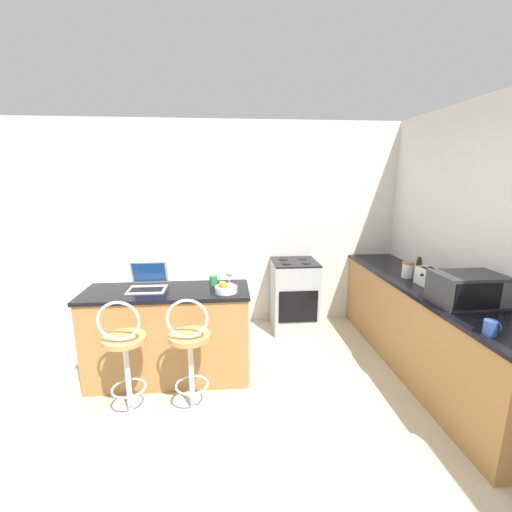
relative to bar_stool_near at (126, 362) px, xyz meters
The scene contains 17 objects.
ground_plane 0.91m from the bar_stool_near, 31.47° to the right, with size 20.00×20.00×0.00m, color #BCAD8E.
wall_back 2.14m from the bar_stool_near, 70.39° to the left, with size 12.00×0.06×2.60m.
breakfast_bar 0.59m from the bar_stool_near, 64.47° to the left, with size 1.52×0.56×0.89m.
counter_right 2.79m from the bar_stool_near, ahead, with size 0.59×2.76×0.89m.
bar_stool_near is the anchor object (origin of this frame).
bar_stool_far 0.51m from the bar_stool_near, ahead, with size 0.40×0.40×1.02m.
laptop 0.78m from the bar_stool_near, 82.90° to the left, with size 0.34×0.31×0.25m.
microwave 2.83m from the bar_stool_near, ahead, with size 0.53×0.36×0.26m.
toaster 2.83m from the bar_stool_near, ahead, with size 0.19×0.30×0.17m.
stove_range 2.26m from the bar_stool_near, 42.61° to the left, with size 0.55×0.57×0.90m.
pepper_mill 2.91m from the bar_stool_near, 13.96° to the left, with size 0.05×0.05×0.23m.
fruit_bowl 1.01m from the bar_stool_near, 27.69° to the left, with size 0.20×0.20×0.11m.
storage_jar 2.83m from the bar_stool_near, 15.23° to the left, with size 0.12×0.12×0.17m.
mug_blue 2.66m from the bar_stool_near, 13.04° to the right, with size 0.10×0.08×0.10m.
mug_green 1.05m from the bar_stool_near, 43.20° to the left, with size 0.09×0.08×0.09m.
mug_white 2.98m from the bar_stool_near, 14.91° to the left, with size 0.09×0.07×0.10m.
wine_glass_short 1.19m from the bar_stool_near, 38.37° to the left, with size 0.07×0.07×0.15m.
Camera 1 is at (0.16, -2.14, 1.92)m, focal length 24.00 mm.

